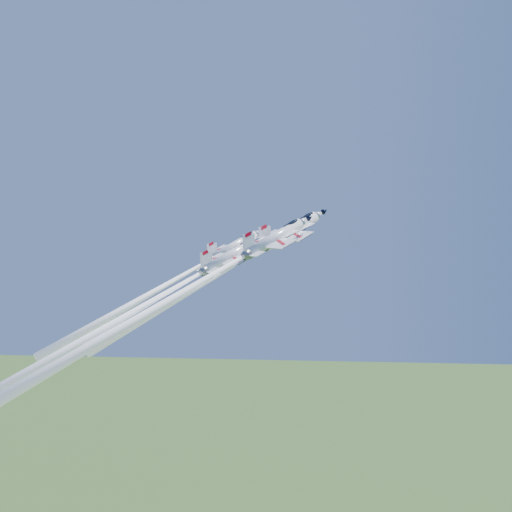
# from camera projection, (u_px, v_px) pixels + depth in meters

# --- Properties ---
(jet_lead) EXTENTS (29.55, 28.40, 32.58)m
(jet_lead) POSITION_uv_depth(u_px,v_px,m) (230.00, 266.00, 94.58)
(jet_lead) COLOR white
(jet_left) EXTENTS (25.85, 24.93, 30.21)m
(jet_left) POSITION_uv_depth(u_px,v_px,m) (172.00, 282.00, 94.85)
(jet_left) COLOR white
(jet_right) EXTENTS (33.58, 32.46, 41.78)m
(jet_right) POSITION_uv_depth(u_px,v_px,m) (181.00, 293.00, 84.42)
(jet_right) COLOR white
(jet_slot) EXTENTS (30.55, 29.52, 37.48)m
(jet_slot) POSITION_uv_depth(u_px,v_px,m) (145.00, 305.00, 86.34)
(jet_slot) COLOR white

